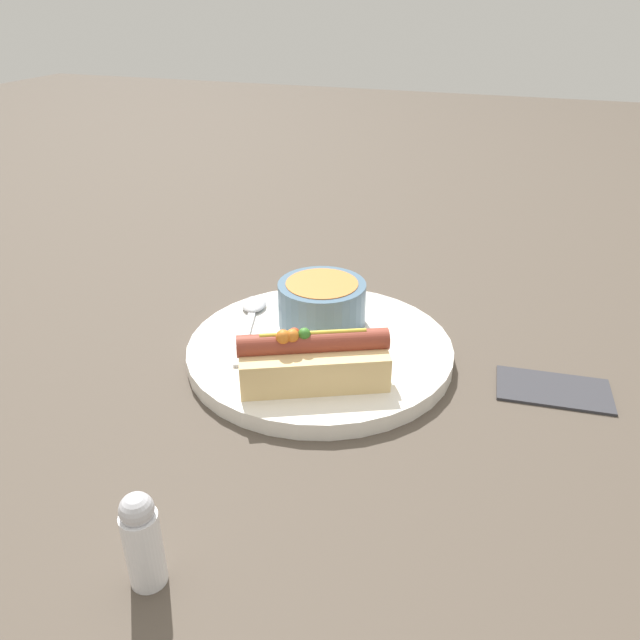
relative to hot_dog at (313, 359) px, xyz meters
The scene contains 7 objects.
ground_plane 0.08m from the hot_dog, 103.44° to the left, with size 4.00×4.00×0.00m, color #4C4238.
dinner_plate 0.08m from the hot_dog, 103.44° to the left, with size 0.29×0.29×0.02m.
hot_dog is the anchor object (origin of this frame).
soup_bowl 0.12m from the hot_dog, 104.66° to the left, with size 0.10×0.10×0.05m.
spoon 0.16m from the hot_dog, 137.61° to the left, with size 0.07×0.16×0.01m.
napkin 0.25m from the hot_dog, 20.40° to the left, with size 0.12×0.07×0.01m.
salt_shaker 0.25m from the hot_dog, 97.40° to the right, with size 0.03×0.03×0.08m.
Camera 1 is at (0.20, -0.57, 0.37)m, focal length 35.00 mm.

